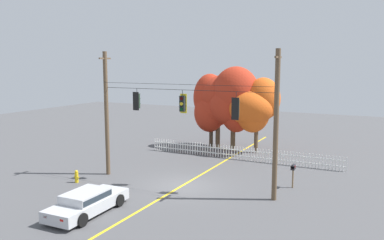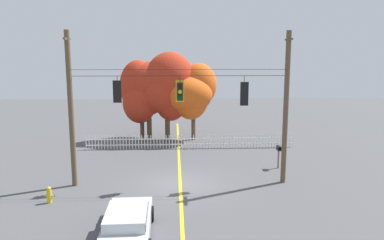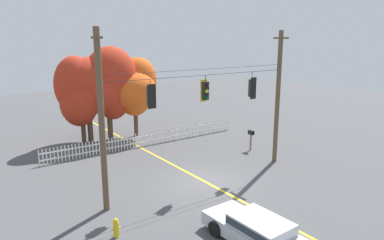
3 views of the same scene
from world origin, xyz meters
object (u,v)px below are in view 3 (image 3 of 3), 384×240
Objects in this scene: traffic_signal_southbound_primary at (205,91)px; traffic_signal_eastbound_side at (252,88)px; autumn_maple_near_fence at (79,94)px; parked_car at (259,231)px; autumn_maple_far_west at (135,88)px; autumn_oak_far_east at (110,84)px; fire_hydrant at (116,228)px; roadside_mailbox at (251,134)px; traffic_signal_northbound_primary at (151,96)px; autumn_maple_mid at (88,87)px.

traffic_signal_southbound_primary is 3.35m from traffic_signal_eastbound_side.
parked_car is (0.86, -17.26, -3.08)m from autumn_maple_near_fence.
parked_car is (-3.27, -16.52, -3.31)m from autumn_maple_far_west.
traffic_signal_southbound_primary is at bearing -85.81° from autumn_oak_far_east.
autumn_oak_far_east is (-4.14, 10.75, -0.55)m from traffic_signal_eastbound_side.
autumn_maple_near_fence reaches higher than fire_hydrant.
autumn_maple_near_fence reaches higher than roadside_mailbox.
traffic_signal_northbound_primary is 11.04m from autumn_oak_far_east.
autumn_maple_mid is at bearing 85.20° from traffic_signal_northbound_primary.
parked_car is at bearing -87.16° from autumn_maple_near_fence.
parked_car is 5.89× the size of fire_hydrant.
autumn_maple_far_west is 7.90× the size of fire_hydrant.
parked_car is at bearing -89.50° from autumn_maple_mid.
roadside_mailbox is (8.33, -8.72, -2.96)m from autumn_maple_mid.
traffic_signal_southbound_primary is 7.81m from parked_car.
autumn_maple_far_west is 4.37× the size of roadside_mailbox.
fire_hydrant is (-7.36, -12.84, -3.53)m from autumn_maple_far_west.
roadside_mailbox is (12.28, 4.97, 0.78)m from fire_hydrant.
traffic_signal_northbound_primary is 11.38m from autumn_maple_mid.
autumn_oak_far_east is 1.14× the size of autumn_maple_far_west.
parked_car is 11.92m from roadside_mailbox.
roadside_mailbox is at bearing -43.60° from autumn_maple_near_fence.
fire_hydrant is (-6.22, -2.40, -4.62)m from traffic_signal_southbound_primary.
traffic_signal_northbound_primary is at bearing -179.67° from traffic_signal_southbound_primary.
traffic_signal_eastbound_side is at bearing 13.97° from fire_hydrant.
autumn_maple_mid is at bearing 90.50° from parked_car.
autumn_maple_far_west is at bearing 101.90° from traffic_signal_eastbound_side.
autumn_maple_mid reaches higher than traffic_signal_eastbound_side.
autumn_maple_near_fence is 1.39× the size of parked_car.
autumn_maple_near_fence reaches higher than parked_car.
roadside_mailbox is at bearing 43.74° from traffic_signal_eastbound_side.
autumn_maple_far_west is at bearing -8.61° from autumn_oak_far_east.
traffic_signal_eastbound_side is 10.84m from fire_hydrant.
traffic_signal_southbound_primary is at bearing 179.67° from traffic_signal_eastbound_side.
traffic_signal_northbound_primary is at bearing -112.66° from autumn_maple_far_west.
traffic_signal_eastbound_side is 0.25× the size of autumn_maple_far_west.
traffic_signal_southbound_primary is 0.30× the size of parked_car.
autumn_maple_near_fence is at bearing 104.91° from traffic_signal_southbound_primary.
autumn_oak_far_east is at bearing -20.61° from autumn_maple_mid.
autumn_maple_mid reaches higher than parked_car.
traffic_signal_eastbound_side is 11.53m from autumn_oak_far_east.
traffic_signal_southbound_primary is 11.64m from autumn_maple_near_fence.
traffic_signal_eastbound_side is (6.57, -0.00, -0.14)m from traffic_signal_northbound_primary.
fire_hydrant is (-3.95, -13.69, -3.74)m from autumn_maple_mid.
traffic_signal_eastbound_side is 0.22× the size of autumn_oak_far_east.
traffic_signal_northbound_primary is 11.28m from autumn_maple_near_fence.
fire_hydrant is (-3.00, -2.38, -4.65)m from traffic_signal_northbound_primary.
traffic_signal_eastbound_side reaches higher than parked_car.
autumn_maple_far_west is 15.21m from fire_hydrant.
traffic_signal_northbound_primary is 0.29× the size of parked_car.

